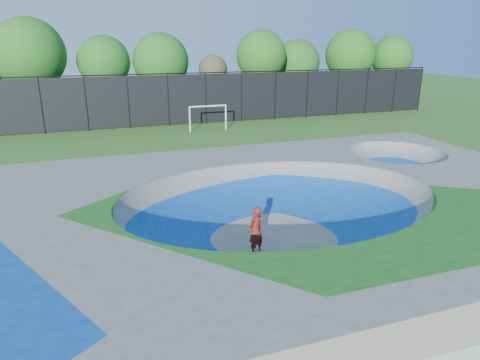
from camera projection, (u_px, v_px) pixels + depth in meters
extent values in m
plane|color=#2F611B|center=(279.00, 234.00, 14.80)|extent=(120.00, 120.00, 0.00)
cube|color=gray|center=(280.00, 214.00, 14.56)|extent=(22.00, 14.00, 1.50)
imported|color=red|center=(256.00, 231.00, 13.20)|extent=(0.69, 0.59, 1.59)
cube|color=black|center=(255.00, 253.00, 13.44)|extent=(0.79, 0.56, 0.05)
cylinder|color=silver|center=(190.00, 120.00, 31.09)|extent=(0.12, 0.12, 1.83)
cylinder|color=silver|center=(226.00, 118.00, 31.94)|extent=(0.12, 0.12, 1.83)
cylinder|color=silver|center=(208.00, 106.00, 31.23)|extent=(2.74, 0.12, 0.12)
cylinder|color=black|center=(42.00, 106.00, 30.22)|extent=(0.09, 0.09, 4.00)
cylinder|color=black|center=(86.00, 104.00, 31.15)|extent=(0.09, 0.09, 4.00)
cylinder|color=black|center=(129.00, 102.00, 32.09)|extent=(0.09, 0.09, 4.00)
cylinder|color=black|center=(168.00, 100.00, 33.03)|extent=(0.09, 0.09, 4.00)
cylinder|color=black|center=(206.00, 99.00, 33.97)|extent=(0.09, 0.09, 4.00)
cylinder|color=black|center=(241.00, 97.00, 34.90)|extent=(0.09, 0.09, 4.00)
cylinder|color=black|center=(275.00, 96.00, 35.84)|extent=(0.09, 0.09, 4.00)
cylinder|color=black|center=(307.00, 94.00, 36.78)|extent=(0.09, 0.09, 4.00)
cylinder|color=black|center=(337.00, 93.00, 37.71)|extent=(0.09, 0.09, 4.00)
cylinder|color=black|center=(366.00, 92.00, 38.65)|extent=(0.09, 0.09, 4.00)
cylinder|color=black|center=(394.00, 90.00, 39.59)|extent=(0.09, 0.09, 4.00)
cylinder|color=black|center=(420.00, 89.00, 40.53)|extent=(0.09, 0.09, 4.00)
cube|color=black|center=(168.00, 100.00, 33.03)|extent=(48.00, 0.03, 3.80)
cylinder|color=black|center=(167.00, 74.00, 32.41)|extent=(48.00, 0.08, 0.08)
cylinder|color=#453322|center=(36.00, 102.00, 34.12)|extent=(0.44, 0.44, 3.37)
sphere|color=#205E18|center=(29.00, 54.00, 32.96)|extent=(5.49, 5.49, 5.49)
cylinder|color=#453322|center=(107.00, 100.00, 36.94)|extent=(0.44, 0.44, 3.06)
sphere|color=#205E18|center=(104.00, 62.00, 35.96)|extent=(4.35, 4.35, 4.35)
cylinder|color=#453322|center=(163.00, 99.00, 38.36)|extent=(0.44, 0.44, 2.86)
sphere|color=#205E18|center=(161.00, 61.00, 37.35)|extent=(4.85, 4.85, 4.85)
cylinder|color=#453322|center=(213.00, 97.00, 39.46)|extent=(0.44, 0.44, 2.80)
sphere|color=brown|center=(213.00, 70.00, 38.68)|extent=(2.60, 2.60, 2.60)
cylinder|color=#453322|center=(261.00, 94.00, 39.52)|extent=(0.44, 0.44, 3.42)
sphere|color=#205E18|center=(261.00, 56.00, 38.47)|extent=(4.49, 4.49, 4.49)
cylinder|color=#453322|center=(295.00, 94.00, 42.80)|extent=(0.44, 0.44, 2.65)
sphere|color=#205E18|center=(297.00, 63.00, 41.87)|extent=(4.46, 4.46, 4.46)
cylinder|color=#453322|center=(348.00, 89.00, 44.59)|extent=(0.44, 0.44, 3.14)
sphere|color=#205E18|center=(350.00, 55.00, 43.52)|extent=(5.04, 5.04, 5.04)
cylinder|color=#453322|center=(389.00, 88.00, 45.47)|extent=(0.44, 0.44, 3.19)
sphere|color=#205E18|center=(392.00, 57.00, 44.48)|extent=(4.26, 4.26, 4.26)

